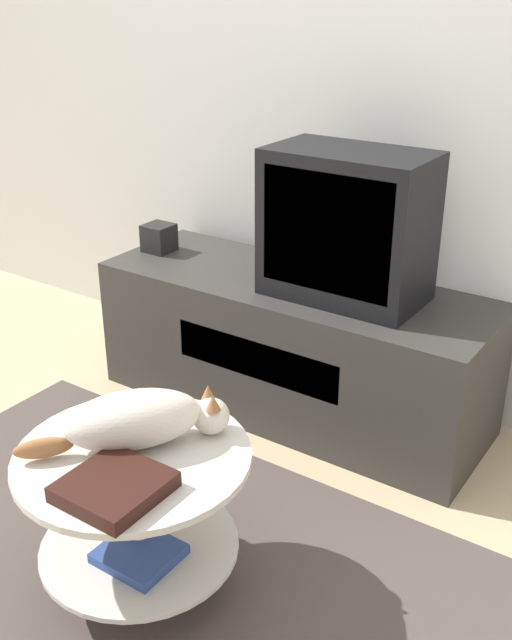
# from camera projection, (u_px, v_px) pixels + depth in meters

# --- Properties ---
(ground_plane) EXTENTS (12.00, 12.00, 0.00)m
(ground_plane) POSITION_uv_depth(u_px,v_px,m) (135.00, 578.00, 1.96)
(ground_plane) COLOR tan
(wall_back) EXTENTS (8.00, 0.05, 2.60)m
(wall_back) POSITION_uv_depth(u_px,v_px,m) (385.00, 23.00, 2.40)
(wall_back) COLOR silver
(wall_back) RESTS_ON ground_plane
(rug) EXTENTS (1.87, 1.21, 0.02)m
(rug) POSITION_uv_depth(u_px,v_px,m) (135.00, 575.00, 1.96)
(rug) COLOR #4C423D
(rug) RESTS_ON ground_plane
(tv_stand) EXTENTS (1.39, 0.49, 0.49)m
(tv_stand) POSITION_uv_depth(u_px,v_px,m) (293.00, 346.00, 2.66)
(tv_stand) COLOR #33302D
(tv_stand) RESTS_ON ground_plane
(tv) EXTENTS (0.51, 0.29, 0.48)m
(tv) POSITION_uv_depth(u_px,v_px,m) (347.00, 226.00, 2.35)
(tv) COLOR black
(tv) RESTS_ON tv_stand
(speaker) EXTENTS (0.10, 0.10, 0.10)m
(speaker) POSITION_uv_depth(u_px,v_px,m) (159.00, 238.00, 2.83)
(speaker) COLOR black
(speaker) RESTS_ON tv_stand
(coffee_table) EXTENTS (0.56, 0.56, 0.40)m
(coffee_table) POSITION_uv_depth(u_px,v_px,m) (136.00, 504.00, 1.81)
(coffee_table) COLOR #B2B2B7
(coffee_table) RESTS_ON rug
(dvd_box) EXTENTS (0.20, 0.21, 0.04)m
(dvd_box) POSITION_uv_depth(u_px,v_px,m) (114.00, 487.00, 1.60)
(dvd_box) COLOR black
(dvd_box) RESTS_ON coffee_table
(cat) EXTENTS (0.35, 0.42, 0.14)m
(cat) POSITION_uv_depth(u_px,v_px,m) (139.00, 420.00, 1.76)
(cat) COLOR silver
(cat) RESTS_ON coffee_table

